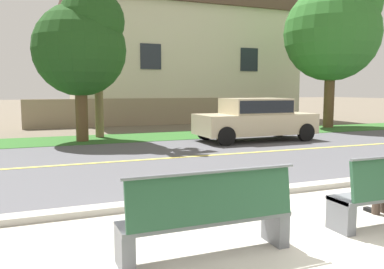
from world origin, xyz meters
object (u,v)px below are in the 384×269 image
at_px(shade_tree_left, 83,43).
at_px(shade_tree_centre, 335,26).
at_px(bench_left, 208,217).
at_px(car_beige_far, 255,117).

relative_size(shade_tree_left, shade_tree_centre, 0.71).
bearing_deg(shade_tree_left, shade_tree_centre, 4.36).
xyz_separation_m(shade_tree_left, shade_tree_centre, (11.86, 0.91, 1.39)).
bearing_deg(shade_tree_left, bench_left, -89.79).
relative_size(car_beige_far, shade_tree_centre, 0.58).
xyz_separation_m(bench_left, car_beige_far, (5.72, 8.57, 0.39)).
distance_m(shade_tree_left, shade_tree_centre, 11.98).
bearing_deg(bench_left, car_beige_far, 56.31).
bearing_deg(shade_tree_centre, shade_tree_left, -175.64).
bearing_deg(car_beige_far, bench_left, -123.69).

